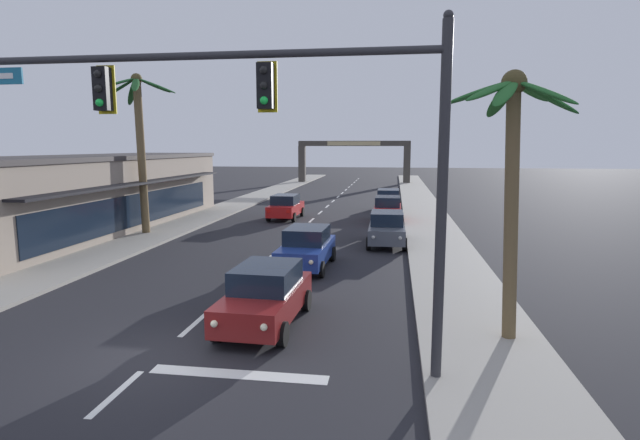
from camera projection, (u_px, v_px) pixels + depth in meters
ground_plane at (157, 357)px, 11.94m from camera, size 220.00×220.00×0.00m
sidewalk_right at (432, 228)px, 30.38m from camera, size 3.20×110.00×0.14m
sidewalk_left at (187, 222)px, 32.64m from camera, size 3.20×110.00×0.14m
lane_markings at (311, 227)px, 31.01m from camera, size 4.28×87.17×0.01m
traffic_signal_mast at (276, 124)px, 10.41m from camera, size 11.35×0.41×7.57m
sedan_lead_at_stop_bar at (266, 295)px, 14.04m from camera, size 2.08×4.50×1.68m
sedan_third_in_queue at (307, 247)px, 20.64m from camera, size 2.05×4.49×1.68m
sedan_oncoming_far at (286, 207)px, 34.61m from camera, size 2.00×4.47×1.68m
sedan_parked_nearest_kerb at (388, 209)px, 33.25m from camera, size 1.97×4.46×1.68m
sedan_parked_mid_kerb at (388, 200)px, 38.75m from camera, size 1.97×4.46×1.68m
sedan_parked_far_kerb at (387, 228)px, 25.49m from camera, size 1.99×4.47×1.68m
palm_left_second at (140, 131)px, 27.63m from camera, size 4.27×4.25×8.91m
palm_right_nearest at (513, 150)px, 12.16m from camera, size 3.16×3.04×6.79m
storefront_strip_left at (92, 194)px, 29.28m from camera, size 7.01×24.26×4.46m
town_gateway_arch at (354, 155)px, 67.89m from camera, size 15.15×0.90×5.71m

